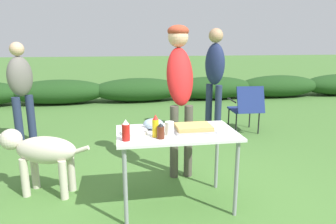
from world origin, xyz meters
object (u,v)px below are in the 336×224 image
Objects in this scene: plate_stack at (134,132)px; standing_person_with_beanie at (215,71)px; mixing_bowl at (153,124)px; folding_table at (177,140)px; mustard_bottle at (156,126)px; camp_chair_green_behind_table at (246,106)px; standing_person_in_red_jacket at (180,78)px; food_tray at (193,128)px; ketchup_bottle at (126,131)px; standing_person_in_dark_puffer at (21,84)px; dog at (41,152)px; bbq_sauce_bottle at (161,131)px; paper_cup_stack at (169,128)px.

standing_person_with_beanie reaches higher than plate_stack.
folding_table is at bearing -34.16° from mixing_bowl.
mustard_bottle is 2.92m from camp_chair_green_behind_table.
folding_table is at bearing -101.89° from standing_person_in_red_jacket.
camp_chair_green_behind_table is (1.64, 2.12, -0.20)m from folding_table.
food_tray is (0.16, 0.01, 0.10)m from folding_table.
camp_chair_green_behind_table is at bearing 47.16° from mixing_bowl.
standing_person_in_red_jacket reaches higher than camp_chair_green_behind_table.
mixing_bowl is 0.23× the size of camp_chair_green_behind_table.
mustard_bottle is at bearing -92.24° from mixing_bowl.
mixing_bowl reaches higher than plate_stack.
ketchup_bottle is at bearing -130.02° from camp_chair_green_behind_table.
folding_table is 0.29m from mustard_bottle.
food_tray is at bearing -90.51° from standing_person_in_dark_puffer.
mixing_bowl is at bearing -89.02° from dog.
folding_table is 5.68× the size of mixing_bowl.
mustard_bottle is 1.45× the size of bbq_sauce_bottle.
mixing_bowl is 0.97× the size of mustard_bottle.
ketchup_bottle is at bearing -166.04° from paper_cup_stack.
mixing_bowl is at bearing -94.06° from standing_person_in_dark_puffer.
plate_stack is at bearing -69.89° from standing_person_with_beanie.
ketchup_bottle is 2.83m from standing_person_with_beanie.
mustard_bottle is 0.07m from bbq_sauce_bottle.
plate_stack reaches higher than folding_table.
plate_stack is 1.22× the size of mustard_bottle.
paper_cup_stack is 2.81m from camp_chair_green_behind_table.
ketchup_bottle is 0.19× the size of dog.
mixing_bowl reaches higher than dog.
dog is at bearing 156.72° from paper_cup_stack.
bbq_sauce_bottle reaches higher than dog.
plate_stack is 1.07m from dog.
folding_table is 1.32× the size of camp_chair_green_behind_table.
standing_person_in_red_jacket is (0.35, 0.92, 0.34)m from bbq_sauce_bottle.
paper_cup_stack is (0.31, -0.10, 0.05)m from plate_stack.
ketchup_bottle reaches higher than dog.
food_tray is at bearing 27.48° from bbq_sauce_bottle.
paper_cup_stack is 0.14m from mustard_bottle.
dog is at bearing 151.48° from bbq_sauce_bottle.
standing_person_in_dark_puffer is (-1.96, 2.18, 0.26)m from folding_table.
standing_person_in_red_jacket is at bearing 88.48° from food_tray.
food_tray is 0.66m from ketchup_bottle.
bbq_sauce_bottle is at bearing -55.23° from mustard_bottle.
standing_person_in_red_jacket is (0.38, 0.61, 0.35)m from mixing_bowl.
dog is (0.64, -1.73, -0.46)m from standing_person_in_dark_puffer.
bbq_sauce_bottle is at bearing -97.50° from standing_person_in_dark_puffer.
camp_chair_green_behind_table is (0.56, -0.08, -0.61)m from standing_person_with_beanie.
standing_person_in_dark_puffer is at bearing 147.70° from standing_person_in_red_jacket.
standing_person_in_dark_puffer is at bearing 130.68° from mixing_bowl.
ketchup_bottle reaches higher than bbq_sauce_bottle.
ketchup_bottle is at bearing -102.39° from standing_person_in_dark_puffer.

